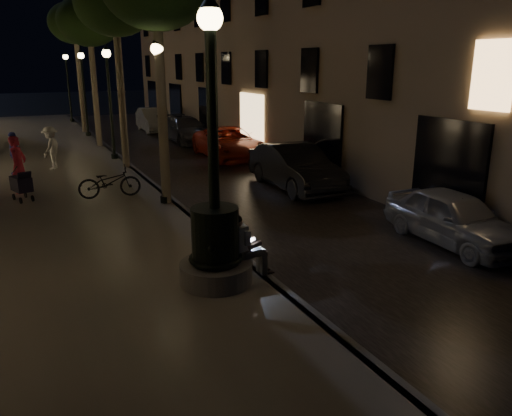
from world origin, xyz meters
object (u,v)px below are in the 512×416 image
car_second (295,167)px  car_fifth (154,120)px  lamp_curb_d (68,78)px  bicycle (109,182)px  pedestrian_red (19,165)px  tree_far (75,24)px  car_third (229,143)px  seated_man_laptop (245,244)px  tree_third (89,22)px  pedestrian_white (51,148)px  fountain_lamppost (215,232)px  lamp_curb_c (83,82)px  tree_second (115,5)px  car_front (454,218)px  lamp_curb_a (160,101)px  pedestrian_blue (15,154)px  stroller (21,184)px  car_rear (185,130)px  lamp_curb_b (109,88)px

car_second → car_fifth: bearing=94.5°
lamp_curb_d → bicycle: bearing=-93.5°
car_second → pedestrian_red: size_ratio=2.54×
tree_far → car_fifth: bearing=-7.4°
car_third → seated_man_laptop: bearing=-106.9°
tree_third → pedestrian_white: size_ratio=4.28×
car_third → fountain_lamppost: bearing=-109.2°
fountain_lamppost → lamp_curb_c: fountain_lamppost is taller
car_second → pedestrian_red: 9.12m
pedestrian_red → car_third: bearing=-39.1°
seated_man_laptop → lamp_curb_d: lamp_curb_d is taller
tree_second → car_third: (4.87, 0.74, -5.62)m
tree_third → pedestrian_white: bearing=-117.1°
car_fifth → lamp_curb_c: bearing=-158.6°
car_front → bicycle: car_front is taller
lamp_curb_a → pedestrian_blue: size_ratio=2.96×
fountain_lamppost → lamp_curb_d: (0.70, 30.00, 2.02)m
tree_third → car_front: tree_third is taller
pedestrian_blue → lamp_curb_d: bearing=160.7°
car_front → car_fifth: car_fifth is taller
lamp_curb_c → stroller: (-3.87, -13.92, -2.51)m
lamp_curb_d → lamp_curb_c: bearing=-90.0°
fountain_lamppost → car_fifth: size_ratio=1.14×
lamp_curb_a → bicycle: size_ratio=2.54×
lamp_curb_d → seated_man_laptop: bearing=-90.2°
lamp_curb_d → pedestrian_blue: (-3.95, -17.78, -2.22)m
car_front → car_second: car_second is taller
stroller → car_front: (9.37, -8.11, -0.07)m
tree_far → car_rear: (4.65, -5.60, -5.74)m
tree_third → car_front: size_ratio=1.86×
lamp_curb_c → lamp_curb_a: bearing=-90.0°
seated_man_laptop → tree_far: bearing=89.6°
car_second → pedestrian_white: size_ratio=2.79×
car_fifth → seated_man_laptop: bearing=-97.8°
fountain_lamppost → lamp_curb_d: size_ratio=1.08×
lamp_curb_d → car_fifth: size_ratio=1.06×
fountain_lamppost → tree_far: size_ratio=0.69×
lamp_curb_b → car_fifth: bearing=65.5°
car_front → car_fifth: size_ratio=0.85×
car_third → pedestrian_blue: (-8.92, -0.52, 0.29)m
stroller → car_second: car_second is taller
stroller → bicycle: bearing=-34.7°
tree_far → pedestrian_white: 12.66m
tree_second → tree_far: (-0.02, 12.00, 0.10)m
car_front → pedestrian_red: pedestrian_red is taller
car_front → bicycle: (-6.88, 7.37, 0.04)m
lamp_curb_a → car_third: lamp_curb_a is taller
pedestrian_blue → lamp_curb_a: bearing=25.7°
lamp_curb_d → car_second: size_ratio=1.03×
tree_far → pedestrian_blue: 13.58m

